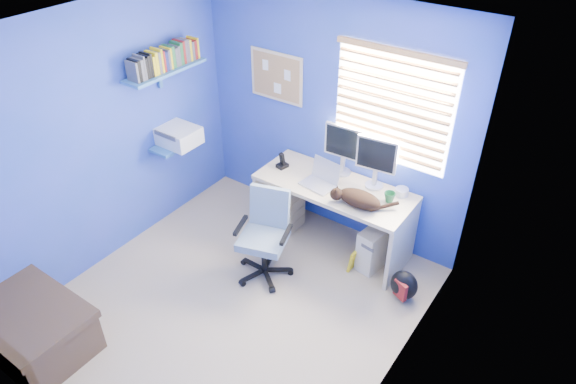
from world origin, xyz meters
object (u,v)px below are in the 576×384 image
Objects in this scene: cat at (360,199)px; desk at (333,215)px; office_chair at (265,245)px; laptop at (319,176)px; tower_pc at (377,246)px.

desk is at bearing 137.94° from cat.
cat is 0.47× the size of office_chair.
office_chair is at bearing -112.63° from desk.
laptop reaches higher than cat.
laptop is 0.73× the size of tower_pc.
tower_pc is (0.17, 0.15, -0.59)m from cat.
cat is at bearing 41.33° from office_chair.
cat is (0.36, -0.16, 0.45)m from desk.
desk is at bearing -171.59° from tower_pc.
laptop is at bearing -146.61° from desk.
tower_pc is 0.50× the size of office_chair.
laptop is 0.85m from office_chair.
desk is 3.53× the size of tower_pc.
cat is 1.01m from office_chair.
laptop reaches higher than tower_pc.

